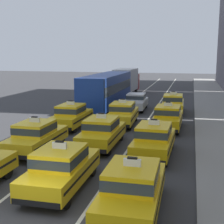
{
  "coord_description": "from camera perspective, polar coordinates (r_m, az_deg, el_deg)",
  "views": [
    {
      "loc": [
        4.85,
        -8.14,
        5.2
      ],
      "look_at": [
        -0.3,
        12.74,
        1.3
      ],
      "focal_mm": 51.84,
      "sensor_mm": 36.0,
      "label": 1
    }
  ],
  "objects": [
    {
      "name": "taxi_right_second",
      "position": [
        16.72,
        7.4,
        -4.79
      ],
      "size": [
        1.93,
        4.6,
        1.96
      ],
      "color": "black",
      "rests_on": "ground"
    },
    {
      "name": "taxi_left_third",
      "position": [
        23.08,
        -7.18,
        -0.59
      ],
      "size": [
        1.82,
        4.56,
        1.96
      ],
      "color": "black",
      "rests_on": "ground"
    },
    {
      "name": "taxi_right_third",
      "position": [
        22.67,
        9.82,
        -0.86
      ],
      "size": [
        1.89,
        4.59,
        1.96
      ],
      "color": "black",
      "rests_on": "ground"
    },
    {
      "name": "taxi_center_nearest",
      "position": [
        12.79,
        -8.94,
        -9.61
      ],
      "size": [
        1.85,
        4.57,
        1.96
      ],
      "color": "black",
      "rests_on": "ground"
    },
    {
      "name": "lane_stripe_left_center",
      "position": [
        29.34,
        0.95,
        0.08
      ],
      "size": [
        0.14,
        80.0,
        0.01
      ],
      "primitive_type": "cube",
      "color": "silver",
      "rests_on": "ground"
    },
    {
      "name": "taxi_center_third",
      "position": [
        23.77,
        1.89,
        -0.2
      ],
      "size": [
        2.0,
        4.63,
        1.96
      ],
      "color": "black",
      "rests_on": "ground"
    },
    {
      "name": "taxi_right_nearest",
      "position": [
        10.86,
        3.63,
        -13.2
      ],
      "size": [
        1.87,
        4.58,
        1.96
      ],
      "color": "black",
      "rests_on": "ground"
    },
    {
      "name": "bus_left_fourth",
      "position": [
        31.55,
        -0.91,
        4.13
      ],
      "size": [
        2.6,
        11.22,
        3.22
      ],
      "color": "black",
      "rests_on": "ground"
    },
    {
      "name": "taxi_right_fourth",
      "position": [
        28.99,
        10.7,
        1.53
      ],
      "size": [
        1.91,
        4.6,
        1.96
      ],
      "color": "black",
      "rests_on": "ground"
    },
    {
      "name": "sedan_center_fourth",
      "position": [
        29.98,
        4.29,
        1.91
      ],
      "size": [
        1.85,
        4.34,
        1.58
      ],
      "color": "black",
      "rests_on": "ground"
    },
    {
      "name": "taxi_center_second",
      "position": [
        18.22,
        -1.81,
        -3.45
      ],
      "size": [
        1.83,
        4.56,
        1.96
      ],
      "color": "black",
      "rests_on": "ground"
    },
    {
      "name": "box_truck_left_fifth",
      "position": [
        42.17,
        2.63,
        5.62
      ],
      "size": [
        2.34,
        6.98,
        3.27
      ],
      "color": "black",
      "rests_on": "ground"
    },
    {
      "name": "sidewalk_curb",
      "position": [
        23.82,
        19.21,
        -2.73
      ],
      "size": [
        4.0,
        90.0,
        0.15
      ],
      "primitive_type": "cube",
      "color": "gray",
      "rests_on": "ground"
    },
    {
      "name": "lane_stripe_center_right",
      "position": [
        28.8,
        7.16,
        -0.19
      ],
      "size": [
        0.14,
        80.0,
        0.01
      ],
      "primitive_type": "cube",
      "color": "silver",
      "rests_on": "ground"
    },
    {
      "name": "taxi_left_second",
      "position": [
        17.7,
        -13.22,
        -4.14
      ],
      "size": [
        1.84,
        4.57,
        1.96
      ],
      "color": "black",
      "rests_on": "ground"
    }
  ]
}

